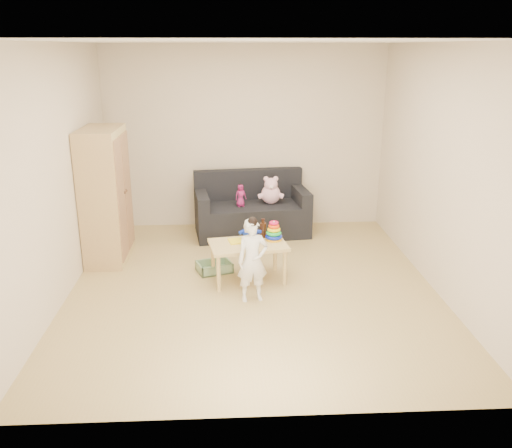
{
  "coord_description": "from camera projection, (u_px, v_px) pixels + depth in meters",
  "views": [
    {
      "loc": [
        -0.25,
        -5.53,
        2.55
      ],
      "look_at": [
        0.05,
        0.25,
        0.65
      ],
      "focal_mm": 38.0,
      "sensor_mm": 36.0,
      "label": 1
    }
  ],
  "objects": [
    {
      "name": "wooden_figure",
      "position": [
        245.0,
        240.0,
        6.02
      ],
      "size": [
        0.05,
        0.05,
        0.11
      ],
      "primitive_type": null,
      "rotation": [
        0.0,
        0.0,
        0.37
      ],
      "color": "brown",
      "rests_on": "play_table"
    },
    {
      "name": "room",
      "position": [
        252.0,
        173.0,
        5.66
      ],
      "size": [
        4.5,
        4.5,
        4.5
      ],
      "color": "tan",
      "rests_on": "ground"
    },
    {
      "name": "toddler",
      "position": [
        253.0,
        262.0,
        5.61
      ],
      "size": [
        0.35,
        0.27,
        0.87
      ],
      "primitive_type": "imported",
      "rotation": [
        0.0,
        0.0,
        0.19
      ],
      "color": "white",
      "rests_on": "ground"
    },
    {
      "name": "storage_bin",
      "position": [
        214.0,
        267.0,
        6.44
      ],
      "size": [
        0.47,
        0.41,
        0.12
      ],
      "primitive_type": null,
      "rotation": [
        0.0,
        0.0,
        0.33
      ],
      "color": "gray",
      "rests_on": "ground"
    },
    {
      "name": "sofa",
      "position": [
        252.0,
        219.0,
        7.69
      ],
      "size": [
        1.65,
        0.97,
        0.44
      ],
      "primitive_type": "cube",
      "rotation": [
        0.0,
        0.0,
        0.13
      ],
      "color": "black",
      "rests_on": "ground"
    },
    {
      "name": "yellow_book",
      "position": [
        237.0,
        241.0,
        6.14
      ],
      "size": [
        0.22,
        0.22,
        0.01
      ],
      "primitive_type": "cube",
      "rotation": [
        0.0,
        0.0,
        0.2
      ],
      "color": "yellow",
      "rests_on": "play_table"
    },
    {
      "name": "blue_plush",
      "position": [
        250.0,
        229.0,
        6.15
      ],
      "size": [
        0.27,
        0.25,
        0.26
      ],
      "primitive_type": null,
      "rotation": [
        0.0,
        0.0,
        0.5
      ],
      "color": "#1736D2",
      "rests_on": "play_table"
    },
    {
      "name": "ring_stacker",
      "position": [
        274.0,
        233.0,
        6.16
      ],
      "size": [
        0.2,
        0.2,
        0.23
      ],
      "color": "#FFB30D",
      "rests_on": "play_table"
    },
    {
      "name": "play_table",
      "position": [
        248.0,
        262.0,
        6.15
      ],
      "size": [
        0.93,
        0.67,
        0.45
      ],
      "primitive_type": "cube",
      "rotation": [
        0.0,
        0.0,
        0.16
      ],
      "color": "#E7C17E",
      "rests_on": "ground"
    },
    {
      "name": "doll",
      "position": [
        241.0,
        196.0,
        7.46
      ],
      "size": [
        0.18,
        0.15,
        0.31
      ],
      "primitive_type": "imported",
      "rotation": [
        0.0,
        0.0,
        0.33
      ],
      "color": "#B1216E",
      "rests_on": "sofa"
    },
    {
      "name": "wardrobe",
      "position": [
        105.0,
        195.0,
        6.62
      ],
      "size": [
        0.45,
        0.91,
        1.64
      ],
      "primitive_type": "cube",
      "color": "tan",
      "rests_on": "ground"
    },
    {
      "name": "brown_bottle",
      "position": [
        263.0,
        229.0,
        6.25
      ],
      "size": [
        0.08,
        0.08,
        0.22
      ],
      "color": "black",
      "rests_on": "play_table"
    },
    {
      "name": "pink_bear",
      "position": [
        271.0,
        192.0,
        7.61
      ],
      "size": [
        0.32,
        0.28,
        0.33
      ],
      "primitive_type": null,
      "rotation": [
        0.0,
        0.0,
        -0.13
      ],
      "color": "#FFBBD6",
      "rests_on": "sofa"
    }
  ]
}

